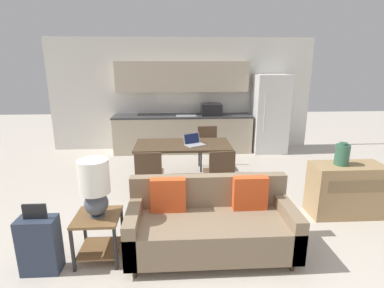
{
  "coord_description": "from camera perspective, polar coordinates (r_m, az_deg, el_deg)",
  "views": [
    {
      "loc": [
        -0.19,
        -2.8,
        2.14
      ],
      "look_at": [
        0.06,
        1.5,
        0.95
      ],
      "focal_mm": 28.0,
      "sensor_mm": 36.0,
      "label": 1
    }
  ],
  "objects": [
    {
      "name": "dining_table",
      "position": [
        5.33,
        -1.76,
        -0.6
      ],
      "size": [
        1.68,
        0.85,
        0.73
      ],
      "color": "brown",
      "rests_on": "ground_plane"
    },
    {
      "name": "wall_back",
      "position": [
        7.47,
        -1.89,
        9.37
      ],
      "size": [
        6.4,
        0.07,
        2.7
      ],
      "color": "silver",
      "rests_on": "ground_plane"
    },
    {
      "name": "dining_chair_near_left",
      "position": [
        4.64,
        -8.14,
        -5.53
      ],
      "size": [
        0.42,
        0.42,
        0.86
      ],
      "rotation": [
        0.0,
        0.0,
        3.14
      ],
      "color": "brown",
      "rests_on": "ground_plane"
    },
    {
      "name": "vase",
      "position": [
        4.61,
        26.7,
        -1.8
      ],
      "size": [
        0.19,
        0.19,
        0.32
      ],
      "color": "#336047",
      "rests_on": "credenza"
    },
    {
      "name": "suitcase",
      "position": [
        3.62,
        -27.01,
        -16.72
      ],
      "size": [
        0.39,
        0.22,
        0.77
      ],
      "color": "#2D384C",
      "rests_on": "ground_plane"
    },
    {
      "name": "refrigerator",
      "position": [
        7.48,
        14.53,
        5.6
      ],
      "size": [
        0.78,
        0.75,
        1.85
      ],
      "color": "white",
      "rests_on": "ground_plane"
    },
    {
      "name": "dining_chair_far_right",
      "position": [
        6.13,
        3.06,
        -0.19
      ],
      "size": [
        0.43,
        0.43,
        0.86
      ],
      "rotation": [
        0.0,
        0.0,
        0.03
      ],
      "color": "brown",
      "rests_on": "ground_plane"
    },
    {
      "name": "ground_plane",
      "position": [
        3.53,
        0.48,
        -21.89
      ],
      "size": [
        20.0,
        20.0,
        0.0
      ],
      "primitive_type": "plane",
      "color": "beige"
    },
    {
      "name": "dining_chair_near_right",
      "position": [
        4.67,
        5.28,
        -5.3
      ],
      "size": [
        0.47,
        0.47,
        0.86
      ],
      "rotation": [
        0.0,
        0.0,
        3.26
      ],
      "color": "brown",
      "rests_on": "ground_plane"
    },
    {
      "name": "laptop",
      "position": [
        5.25,
        0.32,
        0.37
      ],
      "size": [
        0.4,
        0.38,
        0.2
      ],
      "rotation": [
        0.0,
        0.0,
        0.49
      ],
      "color": "#B7BABC",
      "rests_on": "dining_table"
    },
    {
      "name": "side_table",
      "position": [
        3.58,
        -17.4,
        -15.3
      ],
      "size": [
        0.48,
        0.48,
        0.52
      ],
      "color": "brown",
      "rests_on": "ground_plane"
    },
    {
      "name": "credenza",
      "position": [
        4.83,
        27.17,
        -7.75
      ],
      "size": [
        0.99,
        0.47,
        0.76
      ],
      "color": "tan",
      "rests_on": "ground_plane"
    },
    {
      "name": "table_lamp",
      "position": [
        3.34,
        -18.05,
        -7.47
      ],
      "size": [
        0.32,
        0.32,
        0.64
      ],
      "color": "#4C515B",
      "rests_on": "side_table"
    },
    {
      "name": "kitchen_counter",
      "position": [
        7.25,
        -1.69,
        5.11
      ],
      "size": [
        3.31,
        0.65,
        2.15
      ],
      "color": "beige",
      "rests_on": "ground_plane"
    },
    {
      "name": "couch",
      "position": [
        3.55,
        3.55,
        -14.89
      ],
      "size": [
        1.85,
        0.8,
        0.86
      ],
      "color": "#3D2D1E",
      "rests_on": "ground_plane"
    }
  ]
}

